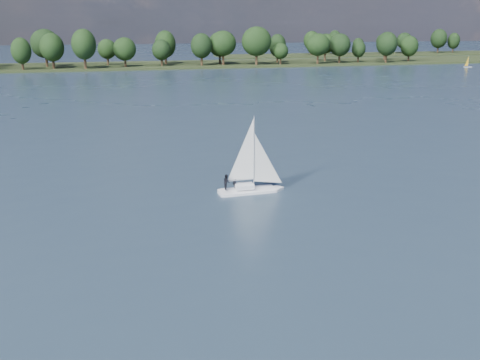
# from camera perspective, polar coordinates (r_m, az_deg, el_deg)

# --- Properties ---
(ground) EXTENTS (700.00, 700.00, 0.00)m
(ground) POSITION_cam_1_polar(r_m,az_deg,el_deg) (116.97, -9.68, 7.70)
(ground) COLOR #233342
(ground) RESTS_ON ground
(far_shore) EXTENTS (660.00, 40.00, 1.50)m
(far_shore) POSITION_cam_1_polar(r_m,az_deg,el_deg) (228.15, -12.21, 11.74)
(far_shore) COLOR black
(far_shore) RESTS_ON ground
(far_shore_back) EXTENTS (220.00, 30.00, 1.40)m
(far_shore_back) POSITION_cam_1_polar(r_m,az_deg,el_deg) (323.68, 17.68, 12.64)
(far_shore_back) COLOR black
(far_shore_back) RESTS_ON ground
(sailboat) EXTENTS (6.60, 2.12, 8.59)m
(sailboat) POSITION_cam_1_polar(r_m,az_deg,el_deg) (56.01, 0.83, 0.98)
(sailboat) COLOR white
(sailboat) RESTS_ON ground
(dinghy_orange) EXTENTS (3.10, 1.34, 4.86)m
(dinghy_orange) POSITION_cam_1_polar(r_m,az_deg,el_deg) (238.27, 23.15, 11.28)
(dinghy_orange) COLOR silver
(dinghy_orange) RESTS_ON ground
(treeline) EXTENTS (562.15, 74.39, 17.96)m
(treeline) POSITION_cam_1_polar(r_m,az_deg,el_deg) (223.80, -14.42, 13.60)
(treeline) COLOR black
(treeline) RESTS_ON ground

